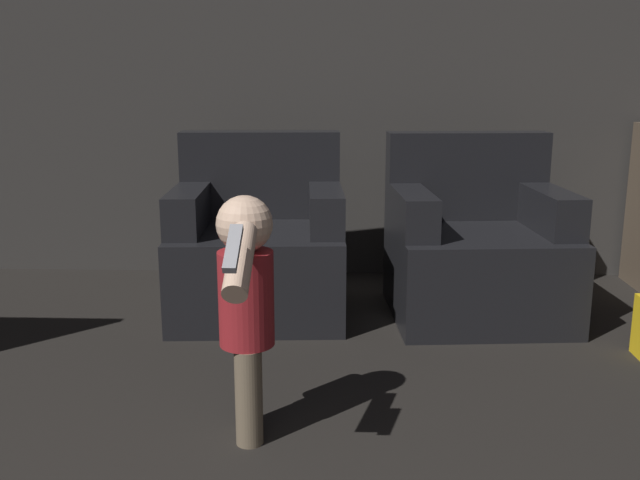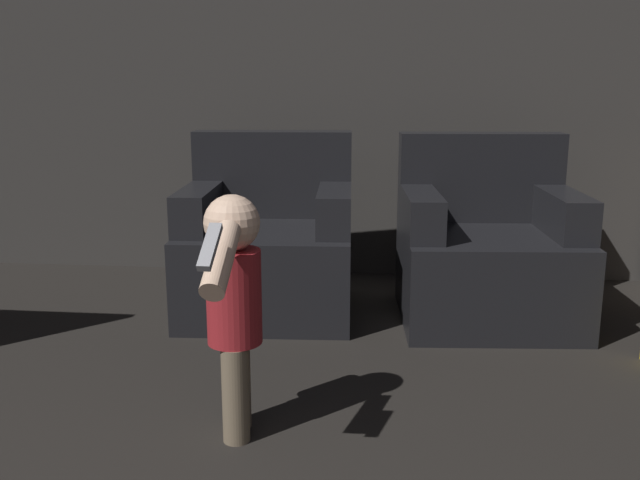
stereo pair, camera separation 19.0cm
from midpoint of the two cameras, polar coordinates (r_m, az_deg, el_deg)
name	(u,v)px [view 2 (the right image)]	position (r m, az deg, el deg)	size (l,w,h in m)	color
wall_back	(334,54)	(4.24, 2.45, 14.67)	(8.40, 0.05, 2.60)	#33302D
armchair_left	(269,248)	(3.61, -2.64, -0.67)	(0.88, 0.82, 0.89)	black
armchair_right	(487,254)	(3.61, 14.68, -1.08)	(0.89, 0.84, 0.89)	black
person_toddler	(233,297)	(2.30, -4.60, -4.63)	(0.18, 0.56, 0.81)	brown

